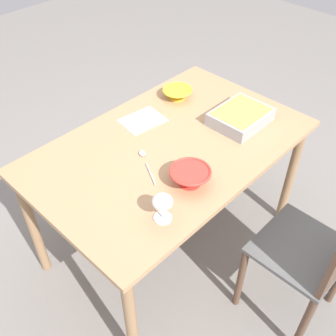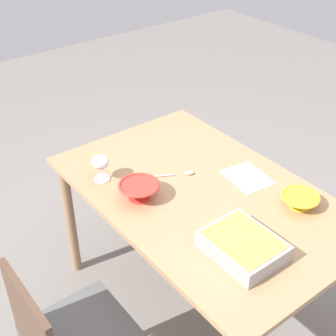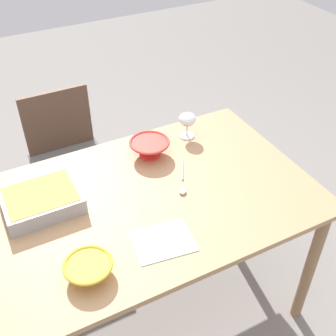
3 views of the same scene
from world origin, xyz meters
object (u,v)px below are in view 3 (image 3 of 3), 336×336
wine_glass (187,121)px  napkin (163,241)px  chair (68,157)px  serving_spoon (182,183)px  casserole_dish (42,200)px  dining_table (147,213)px  mixing_bowl (150,147)px  small_bowl (89,268)px

wine_glass → napkin: (-0.40, -0.55, -0.09)m
chair → serving_spoon: (0.30, -0.78, 0.29)m
casserole_dish → serving_spoon: (0.55, -0.13, -0.03)m
dining_table → mixing_bowl: 0.31m
dining_table → wine_glass: 0.50m
casserole_dish → chair: bearing=68.4°
wine_glass → napkin: 0.68m
casserole_dish → mixing_bowl: (0.52, 0.11, 0.00)m
wine_glass → dining_table: bearing=-139.8°
serving_spoon → chair: bearing=110.9°
dining_table → small_bowl: bearing=-141.8°
small_bowl → napkin: (0.28, 0.02, -0.03)m
casserole_dish → serving_spoon: size_ratio=1.31×
casserole_dish → napkin: (0.34, -0.38, -0.04)m
napkin → wine_glass: bearing=53.4°
casserole_dish → napkin: size_ratio=1.35×
wine_glass → small_bowl: wine_glass is taller
chair → napkin: 1.06m
chair → small_bowl: size_ratio=5.00×
dining_table → serving_spoon: bearing=0.9°
wine_glass → small_bowl: size_ratio=0.76×
dining_table → serving_spoon: (0.17, 0.00, 0.09)m
small_bowl → wine_glass: bearing=39.3°
small_bowl → napkin: small_bowl is taller
wine_glass → casserole_dish: size_ratio=0.43×
serving_spoon → napkin: bearing=-131.4°
dining_table → small_bowl: (-0.33, -0.26, 0.12)m
dining_table → chair: size_ratio=1.65×
chair → mixing_bowl: chair is taller
wine_glass → serving_spoon: bearing=-122.3°
dining_table → chair: bearing=99.2°
dining_table → chair: 0.81m
mixing_bowl → casserole_dish: bearing=-167.5°
casserole_dish → napkin: casserole_dish is taller
casserole_dish → wine_glass: bearing=12.9°
chair → small_bowl: chair is taller
serving_spoon → napkin: serving_spoon is taller
small_bowl → serving_spoon: small_bowl is taller
small_bowl → mixing_bowl: bearing=47.6°
chair → napkin: chair is taller
chair → dining_table: bearing=-80.8°
wine_glass → mixing_bowl: 0.24m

